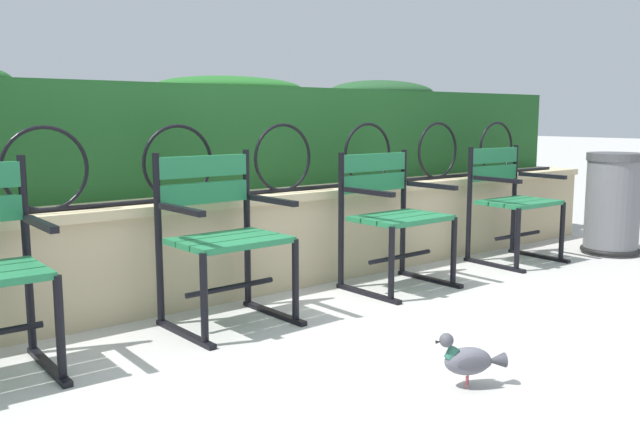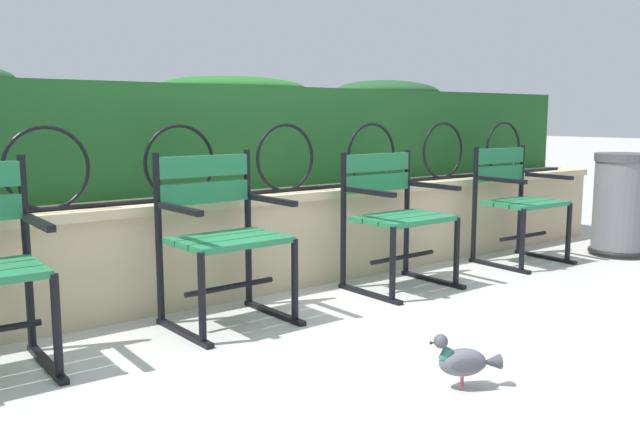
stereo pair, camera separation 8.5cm
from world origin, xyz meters
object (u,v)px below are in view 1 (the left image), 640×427
(park_chair_centre_left, at_px, (221,233))
(park_chair_rightmost, at_px, (511,199))
(park_chair_centre_right, at_px, (392,214))
(pigeon_near_chairs, at_px, (469,359))
(trash_bin, at_px, (613,206))

(park_chair_centre_left, height_order, park_chair_rightmost, park_chair_centre_left)
(park_chair_centre_right, xyz_separation_m, pigeon_near_chairs, (-0.89, -1.33, -0.35))
(park_chair_centre_left, xyz_separation_m, pigeon_near_chairs, (0.32, -1.34, -0.35))
(trash_bin, bearing_deg, park_chair_centre_left, 173.89)
(park_chair_centre_left, height_order, trash_bin, park_chair_centre_left)
(park_chair_centre_right, distance_m, pigeon_near_chairs, 1.64)
(pigeon_near_chairs, bearing_deg, park_chair_centre_left, 103.39)
(park_chair_rightmost, height_order, pigeon_near_chairs, park_chair_rightmost)
(trash_bin, bearing_deg, pigeon_near_chairs, -161.34)
(park_chair_rightmost, height_order, trash_bin, park_chair_rightmost)
(pigeon_near_chairs, relative_size, trash_bin, 0.35)
(park_chair_centre_left, relative_size, pigeon_near_chairs, 3.25)
(park_chair_centre_left, xyz_separation_m, park_chair_rightmost, (2.42, -0.01, -0.01))
(park_chair_centre_right, bearing_deg, trash_bin, -9.46)
(park_chair_rightmost, xyz_separation_m, trash_bin, (0.83, -0.34, -0.08))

